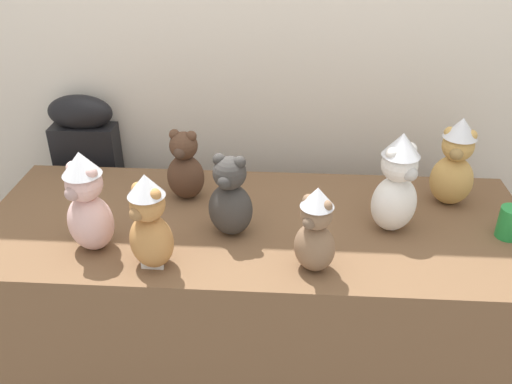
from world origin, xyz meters
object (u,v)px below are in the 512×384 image
Objects in this scene: teddy_bear_mocha at (315,231)px; teddy_bear_honey at (455,163)px; teddy_bear_caramel at (149,223)px; teddy_bear_blush at (87,203)px; party_cup_green at (510,223)px; instrument_case at (95,202)px; teddy_bear_cocoa at (185,167)px; teddy_bear_charcoal at (230,198)px; teddy_bear_snow at (397,184)px; display_table at (256,306)px.

teddy_bear_mocha is 0.85× the size of teddy_bear_honey.
teddy_bear_mocha is 0.50m from teddy_bear_caramel.
party_cup_green is (1.37, 0.15, -0.11)m from teddy_bear_blush.
instrument_case is at bearing 136.66° from teddy_bear_blush.
teddy_bear_cocoa is 0.96× the size of teddy_bear_mocha.
instrument_case is 1.76m from party_cup_green.
party_cup_green is at bearing -36.70° from teddy_bear_honey.
party_cup_green is (0.66, 0.22, -0.09)m from teddy_bear_mocha.
teddy_bear_charcoal is at bearing -40.34° from instrument_case.
instrument_case is 3.59× the size of teddy_bear_charcoal.
teddy_bear_cocoa is 0.80× the size of teddy_bear_blush.
teddy_bear_snow is at bearing -122.47° from teddy_bear_honey.
teddy_bear_mocha reaches higher than teddy_bear_cocoa.
teddy_bear_mocha is at bearing 20.41° from teddy_bear_blush.
teddy_bear_blush is 1.08× the size of teddy_bear_caramel.
teddy_bear_blush is 1.20× the size of teddy_bear_mocha.
teddy_bear_charcoal reaches higher than display_table.
teddy_bear_cocoa is 0.76m from teddy_bear_snow.
teddy_bear_blush is 1.18× the size of teddy_bear_charcoal.
teddy_bear_cocoa is 2.50× the size of party_cup_green.
teddy_bear_caramel is (-0.30, -0.27, 0.55)m from display_table.
teddy_bear_blush is (0.26, -0.70, 0.42)m from instrument_case.
teddy_bear_blush is at bearing -152.40° from teddy_bear_charcoal.
teddy_bear_snow is at bearing 73.83° from teddy_bear_mocha.
display_table is 0.74m from teddy_bear_snow.
teddy_bear_snow is (0.47, -0.01, 0.57)m from display_table.
teddy_bear_charcoal is at bearing 178.68° from teddy_bear_mocha.
teddy_bear_caramel reaches higher than teddy_bear_mocha.
party_cup_green is (1.64, -0.55, 0.31)m from instrument_case.
instrument_case is 3.67× the size of teddy_bear_mocha.
teddy_bear_blush is at bearing -116.07° from teddy_bear_cocoa.
teddy_bear_mocha is (0.98, -0.77, 0.39)m from instrument_case.
teddy_bear_charcoal is 0.94m from party_cup_green.
teddy_bear_snow is at bearing 176.01° from party_cup_green.
teddy_bear_caramel is at bearing -137.24° from teddy_bear_honey.
party_cup_green is at bearing 32.07° from teddy_bear_blush.
teddy_bear_honey is at bearing 10.99° from teddy_bear_cocoa.
teddy_bear_honey is (0.79, 0.25, 0.03)m from teddy_bear_charcoal.
teddy_bear_honey is at bearing 42.47° from teddy_bear_blush.
instrument_case is at bearing -173.61° from teddy_bear_honey.
instrument_case is at bearing 124.98° from teddy_bear_snow.
teddy_bear_honey reaches higher than instrument_case.
teddy_bear_mocha is (0.19, -0.26, 0.53)m from display_table.
teddy_bear_blush is at bearing -153.26° from teddy_bear_mocha.
display_table is 0.97m from party_cup_green.
teddy_bear_snow is (1.25, -0.52, 0.43)m from instrument_case.
display_table is at bearing 177.35° from party_cup_green.
instrument_case is 0.73m from teddy_bear_cocoa.
teddy_bear_blush is at bearing -69.85° from instrument_case.
instrument_case is 1.00m from teddy_bear_caramel.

